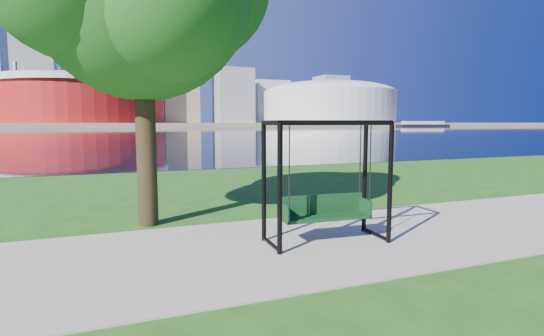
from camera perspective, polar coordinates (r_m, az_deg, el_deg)
ground at (r=8.03m, az=1.38°, el=-9.43°), size 900.00×900.00×0.00m
path at (r=7.59m, az=2.91°, el=-10.25°), size 120.00×4.00×0.03m
river at (r=109.16m, az=-20.54°, el=4.61°), size 900.00×180.00×0.02m
far_bank at (r=313.11m, az=-21.63°, el=5.48°), size 900.00×228.00×2.00m
stadium at (r=242.49m, az=-23.98°, el=8.45°), size 83.00×83.00×32.00m
arena at (r=279.04m, az=7.69°, el=8.88°), size 84.00×84.00×26.56m
skyline at (r=328.23m, az=-22.66°, el=11.55°), size 392.00×66.00×96.50m
swing at (r=7.59m, az=7.24°, el=-2.20°), size 2.19×1.05×2.19m
barge at (r=257.98m, az=19.60°, el=5.59°), size 30.67×12.66×2.98m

